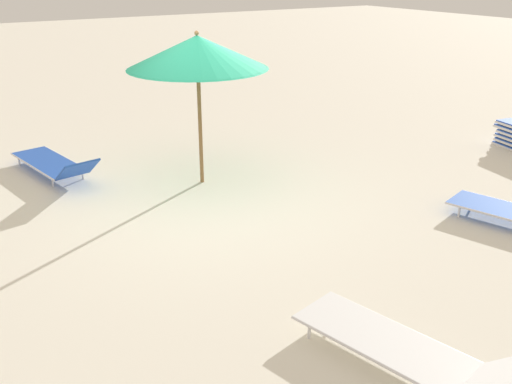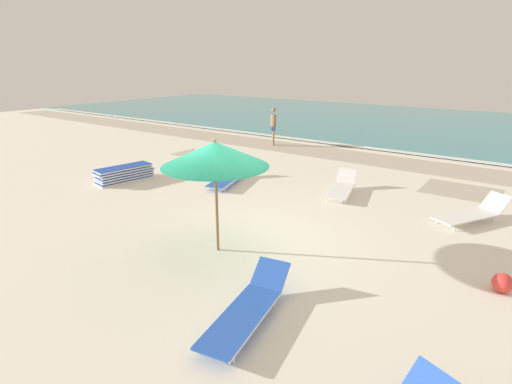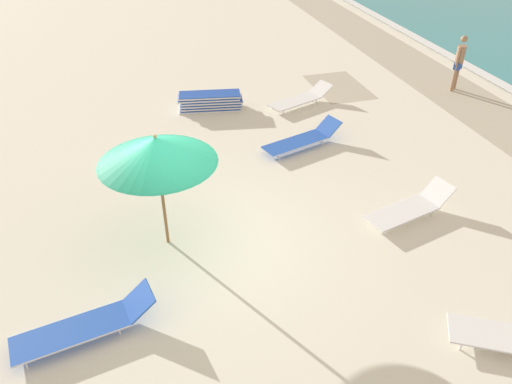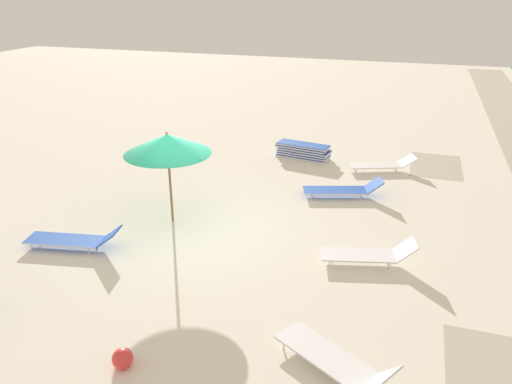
% 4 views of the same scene
% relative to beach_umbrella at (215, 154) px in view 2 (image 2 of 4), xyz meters
% --- Properties ---
extents(ground_plane, '(60.00, 60.00, 0.16)m').
position_rel_beach_umbrella_xyz_m(ground_plane, '(0.21, 0.64, -2.15)').
color(ground_plane, silver).
extents(ocean_water, '(60.00, 19.09, 0.07)m').
position_rel_beach_umbrella_xyz_m(ocean_water, '(0.21, 21.15, -2.04)').
color(ocean_water, teal).
rests_on(ocean_water, ground_plane).
extents(beach_umbrella, '(2.15, 2.15, 2.39)m').
position_rel_beach_umbrella_xyz_m(beach_umbrella, '(0.00, 0.00, 0.00)').
color(beach_umbrella, olive).
rests_on(beach_umbrella, ground_plane).
extents(lounger_stack, '(0.93, 2.01, 0.49)m').
position_rel_beach_umbrella_xyz_m(lounger_stack, '(-5.93, 2.08, -1.82)').
color(lounger_stack, blue).
rests_on(lounger_stack, ground_plane).
extents(sun_lounger_under_umbrella, '(1.35, 2.24, 0.47)m').
position_rel_beach_umbrella_xyz_m(sun_lounger_under_umbrella, '(-5.48, 4.80, -1.86)').
color(sun_lounger_under_umbrella, white).
rests_on(sun_lounger_under_umbrella, ground_plane).
extents(sun_lounger_beside_umbrella, '(1.09, 2.12, 0.55)m').
position_rel_beach_umbrella_xyz_m(sun_lounger_beside_umbrella, '(0.54, 5.03, -1.85)').
color(sun_lounger_beside_umbrella, white).
rests_on(sun_lounger_beside_umbrella, ground_plane).
extents(sun_lounger_near_water_left, '(1.25, 2.31, 0.52)m').
position_rel_beach_umbrella_xyz_m(sun_lounger_near_water_left, '(-2.97, 3.93, -1.86)').
color(sun_lounger_near_water_left, blue).
rests_on(sun_lounger_near_water_left, ground_plane).
extents(sun_lounger_near_water_right, '(1.56, 2.11, 0.59)m').
position_rel_beach_umbrella_xyz_m(sun_lounger_near_water_right, '(4.07, 4.90, -1.85)').
color(sun_lounger_near_water_right, white).
rests_on(sun_lounger_near_water_right, ground_plane).
extents(sun_lounger_mid_beach_pair_a, '(1.01, 2.30, 0.52)m').
position_rel_beach_umbrella_xyz_m(sun_lounger_mid_beach_pair_a, '(1.96, -1.55, -1.86)').
color(sun_lounger_mid_beach_pair_a, blue).
rests_on(sun_lounger_mid_beach_pair_a, ground_plane).
extents(beachgoer_wading_adult, '(0.32, 0.39, 1.76)m').
position_rel_beach_umbrella_xyz_m(beachgoer_wading_adult, '(-5.23, 10.00, -1.07)').
color(beachgoer_wading_adult, '#A37A5B').
rests_on(beachgoer_wading_adult, ground_plane).
extents(beach_ball, '(0.34, 0.34, 0.34)m').
position_rel_beach_umbrella_xyz_m(beach_ball, '(5.04, 1.66, -1.90)').
color(beach_ball, red).
rests_on(beach_ball, ground_plane).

